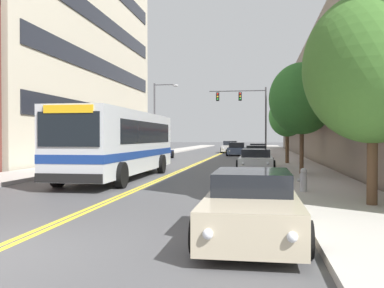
% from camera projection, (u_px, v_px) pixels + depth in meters
% --- Properties ---
extents(ground_plane, '(240.00, 240.00, 0.00)m').
position_uv_depth(ground_plane, '(215.00, 156.00, 43.74)').
color(ground_plane, '#4C4C4F').
extents(sidewalk_left, '(3.01, 106.00, 0.16)m').
position_uv_depth(sidewalk_left, '(148.00, 155.00, 44.82)').
color(sidewalk_left, '#B2ADA5').
rests_on(sidewalk_left, ground_plane).
extents(sidewalk_right, '(3.01, 106.00, 0.16)m').
position_uv_depth(sidewalk_right, '(284.00, 156.00, 42.65)').
color(sidewalk_right, '#B2ADA5').
rests_on(sidewalk_right, ground_plane).
extents(centre_line, '(0.34, 106.00, 0.01)m').
position_uv_depth(centre_line, '(215.00, 156.00, 43.74)').
color(centre_line, yellow).
rests_on(centre_line, ground_plane).
extents(office_tower_left, '(12.08, 28.91, 27.64)m').
position_uv_depth(office_tower_left, '(40.00, 3.00, 37.86)').
color(office_tower_left, beige).
rests_on(office_tower_left, ground_plane).
extents(storefront_row_right, '(9.10, 68.00, 10.74)m').
position_uv_depth(storefront_row_right, '(345.00, 102.00, 41.68)').
color(storefront_row_right, gray).
rests_on(storefront_row_right, ground_plane).
extents(city_bus, '(2.86, 11.15, 3.10)m').
position_uv_depth(city_bus, '(121.00, 141.00, 20.20)').
color(city_bus, silver).
rests_on(city_bus, ground_plane).
extents(car_navy_parked_left_mid, '(2.12, 4.75, 1.23)m').
position_uv_depth(car_navy_parked_left_mid, '(159.00, 152.00, 38.27)').
color(car_navy_parked_left_mid, '#19234C').
rests_on(car_navy_parked_left_mid, ground_plane).
extents(car_champagne_parked_right_foreground, '(1.97, 4.77, 1.27)m').
position_uv_depth(car_champagne_parked_right_foreground, '(252.00, 205.00, 8.40)').
color(car_champagne_parked_right_foreground, beige).
rests_on(car_champagne_parked_right_foreground, ground_plane).
extents(car_charcoal_parked_right_mid, '(2.04, 4.51, 1.29)m').
position_uv_depth(car_charcoal_parked_right_mid, '(258.00, 150.00, 43.58)').
color(car_charcoal_parked_right_mid, '#232328').
rests_on(car_charcoal_parked_right_mid, ground_plane).
extents(car_beige_parked_right_far, '(2.19, 4.72, 1.23)m').
position_uv_depth(car_beige_parked_right_far, '(256.00, 153.00, 36.67)').
color(car_beige_parked_right_far, '#BCAD89').
rests_on(car_beige_parked_right_far, ground_plane).
extents(car_white_parked_right_end, '(2.20, 4.60, 1.23)m').
position_uv_depth(car_white_parked_right_end, '(256.00, 160.00, 25.65)').
color(car_white_parked_right_end, white).
rests_on(car_white_parked_right_end, ground_plane).
extents(car_silver_moving_lead, '(2.17, 4.70, 1.47)m').
position_uv_depth(car_silver_moving_lead, '(230.00, 147.00, 53.52)').
color(car_silver_moving_lead, '#B7B7BC').
rests_on(car_silver_moving_lead, ground_plane).
extents(car_slate_blue_moving_second, '(2.08, 4.31, 1.38)m').
position_uv_depth(car_slate_blue_moving_second, '(237.00, 149.00, 45.27)').
color(car_slate_blue_moving_second, '#475675').
rests_on(car_slate_blue_moving_second, ground_plane).
extents(traffic_signal_mast, '(6.13, 0.38, 7.27)m').
position_uv_depth(traffic_signal_mast, '(247.00, 107.00, 45.70)').
color(traffic_signal_mast, '#47474C').
rests_on(traffic_signal_mast, ground_plane).
extents(street_lamp_left_far, '(2.39, 0.28, 7.05)m').
position_uv_depth(street_lamp_left_far, '(158.00, 113.00, 40.41)').
color(street_lamp_left_far, '#47474C').
rests_on(street_lamp_left_far, ground_plane).
extents(street_tree_right_near, '(3.64, 3.64, 5.62)m').
position_uv_depth(street_tree_right_near, '(373.00, 68.00, 11.23)').
color(street_tree_right_near, brown).
rests_on(street_tree_right_near, sidewalk_right).
extents(street_tree_right_mid, '(3.16, 3.16, 5.39)m').
position_uv_depth(street_tree_right_mid, '(302.00, 99.00, 20.63)').
color(street_tree_right_mid, brown).
rests_on(street_tree_right_mid, sidewalk_right).
extents(street_tree_right_far, '(2.53, 2.53, 4.61)m').
position_uv_depth(street_tree_right_far, '(287.00, 117.00, 29.51)').
color(street_tree_right_far, brown).
rests_on(street_tree_right_far, sidewalk_right).
extents(fire_hydrant, '(0.32, 0.24, 0.77)m').
position_uv_depth(fire_hydrant, '(303.00, 180.00, 14.06)').
color(fire_hydrant, '#B7B7BC').
rests_on(fire_hydrant, sidewalk_right).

